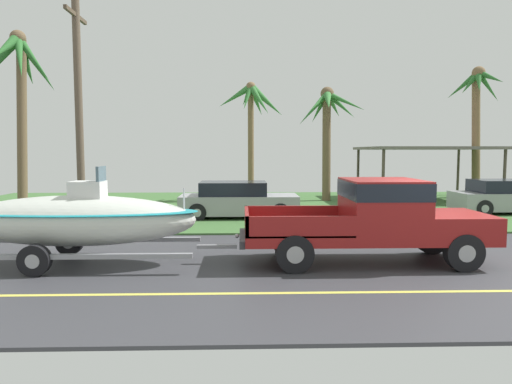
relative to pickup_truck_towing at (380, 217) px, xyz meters
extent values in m
cube|color=#38383D|center=(1.36, -0.46, -1.07)|extent=(36.00, 8.00, 0.06)
cube|color=#3D6633|center=(1.36, 10.54, -1.05)|extent=(36.00, 14.00, 0.11)
cube|color=#DBCC4C|center=(1.36, -2.26, -1.04)|extent=(34.20, 0.12, 0.01)
cube|color=maroon|center=(-0.34, 0.00, -0.41)|extent=(5.43, 1.92, 0.22)
cube|color=maroon|center=(1.61, 0.00, -0.11)|extent=(1.52, 1.92, 0.38)
cube|color=maroon|center=(0.04, 0.00, 0.27)|extent=(1.63, 1.92, 1.15)
cube|color=black|center=(0.04, 0.00, 0.61)|extent=(1.65, 1.94, 0.38)
cube|color=#621111|center=(-1.92, 0.00, -0.28)|extent=(2.28, 1.92, 0.04)
cube|color=maroon|center=(-1.92, 0.92, -0.08)|extent=(2.28, 0.08, 0.45)
cube|color=maroon|center=(-1.92, -0.92, -0.08)|extent=(2.28, 0.08, 0.45)
cube|color=maroon|center=(-3.02, 0.00, -0.08)|extent=(0.08, 1.92, 0.45)
cube|color=#333338|center=(-3.12, 0.00, -0.47)|extent=(0.12, 1.72, 0.16)
sphere|color=#B2B2B7|center=(-3.24, 0.00, -0.42)|extent=(0.10, 0.10, 0.10)
cylinder|color=black|center=(1.54, 0.85, -0.64)|extent=(0.80, 0.28, 0.80)
cylinder|color=#9E9EA3|center=(1.54, 0.85, -0.64)|extent=(0.36, 0.29, 0.36)
cylinder|color=black|center=(1.54, -0.85, -0.64)|extent=(0.80, 0.28, 0.80)
cylinder|color=#9E9EA3|center=(1.54, -0.85, -0.64)|extent=(0.36, 0.29, 0.36)
cylinder|color=black|center=(-2.03, 0.85, -0.64)|extent=(0.80, 0.28, 0.80)
cylinder|color=#9E9EA3|center=(-2.03, 0.85, -0.64)|extent=(0.36, 0.29, 0.36)
cylinder|color=black|center=(-2.03, -0.85, -0.64)|extent=(0.80, 0.28, 0.80)
cylinder|color=#9E9EA3|center=(-2.03, -0.85, -0.64)|extent=(0.36, 0.29, 0.36)
cube|color=gray|center=(-3.69, 0.00, -0.66)|extent=(0.90, 0.10, 0.08)
cube|color=gray|center=(-6.79, 0.90, -0.66)|extent=(5.30, 0.12, 0.10)
cube|color=gray|center=(-6.79, -0.90, -0.66)|extent=(5.30, 0.12, 0.10)
cylinder|color=black|center=(-7.32, 0.96, -0.72)|extent=(0.64, 0.22, 0.64)
cylinder|color=#9E9EA3|center=(-7.32, 0.96, -0.72)|extent=(0.29, 0.23, 0.29)
cylinder|color=black|center=(-7.32, -0.96, -0.72)|extent=(0.64, 0.22, 0.64)
cylinder|color=#9E9EA3|center=(-7.32, -0.96, -0.72)|extent=(0.29, 0.23, 0.29)
ellipsoid|color=silver|center=(-6.79, 0.00, -0.06)|extent=(5.28, 1.65, 1.11)
ellipsoid|color=teal|center=(-6.79, 0.00, 0.14)|extent=(5.38, 1.69, 0.12)
cube|color=silver|center=(-6.52, 0.00, 0.49)|extent=(0.70, 0.60, 0.65)
cube|color=slate|center=(-6.22, 0.00, 0.97)|extent=(0.06, 0.56, 0.36)
cylinder|color=silver|center=(-4.41, 0.00, 0.42)|extent=(0.04, 0.04, 0.50)
cube|color=#99999E|center=(7.64, 7.94, -0.51)|extent=(4.37, 1.81, 0.70)
cube|color=black|center=(7.42, 7.94, 0.09)|extent=(2.45, 1.67, 0.50)
cylinder|color=black|center=(6.16, 8.76, -0.71)|extent=(0.66, 0.22, 0.66)
cylinder|color=#9E9EA3|center=(6.16, 8.76, -0.71)|extent=(0.30, 0.23, 0.30)
cylinder|color=black|center=(6.16, 7.12, -0.71)|extent=(0.66, 0.22, 0.66)
cylinder|color=#9E9EA3|center=(6.16, 7.12, -0.71)|extent=(0.30, 0.23, 0.30)
cube|color=#99999E|center=(-3.23, 7.05, -0.51)|extent=(4.38, 1.78, 0.70)
cube|color=black|center=(-3.45, 7.05, 0.09)|extent=(2.45, 1.64, 0.50)
cylinder|color=black|center=(-1.74, 7.85, -0.71)|extent=(0.66, 0.22, 0.66)
cylinder|color=#9E9EA3|center=(-1.74, 7.85, -0.71)|extent=(0.30, 0.23, 0.30)
cylinder|color=black|center=(-1.74, 6.25, -0.71)|extent=(0.66, 0.22, 0.66)
cylinder|color=#9E9EA3|center=(-1.74, 6.25, -0.71)|extent=(0.30, 0.23, 0.30)
cylinder|color=black|center=(-4.72, 7.85, -0.71)|extent=(0.66, 0.22, 0.66)
cylinder|color=#9E9EA3|center=(-4.72, 7.85, -0.71)|extent=(0.30, 0.23, 0.30)
cylinder|color=black|center=(-4.72, 6.25, -0.71)|extent=(0.66, 0.22, 0.66)
cylinder|color=#9E9EA3|center=(-4.72, 6.25, -0.71)|extent=(0.30, 0.23, 0.30)
cylinder|color=#4C4238|center=(9.07, 15.56, 0.26)|extent=(0.14, 0.14, 2.60)
cylinder|color=#4C4238|center=(9.07, 10.90, 0.26)|extent=(0.14, 0.14, 2.60)
cylinder|color=#4C4238|center=(3.38, 15.56, 0.26)|extent=(0.14, 0.14, 2.60)
cylinder|color=#4C4238|center=(3.38, 10.90, 0.26)|extent=(0.14, 0.14, 2.60)
cube|color=#6B665B|center=(6.23, 13.23, 1.63)|extent=(6.19, 5.16, 0.14)
cylinder|color=brown|center=(1.11, 12.92, 1.64)|extent=(0.41, 0.64, 5.38)
cone|color=#387A38|center=(1.80, 12.92, 3.73)|extent=(1.60, 0.35, 1.43)
cone|color=#387A38|center=(1.54, 13.56, 3.81)|extent=(1.30, 1.67, 1.33)
cone|color=#387A38|center=(1.12, 13.46, 3.63)|extent=(0.32, 1.33, 1.56)
cone|color=#387A38|center=(0.80, 13.33, 3.64)|extent=(1.06, 1.26, 1.57)
cone|color=#387A38|center=(0.43, 13.03, 3.56)|extent=(1.62, 0.56, 1.72)
cone|color=#387A38|center=(0.59, 12.36, 3.83)|extent=(1.38, 1.45, 1.24)
cone|color=#387A38|center=(0.99, 12.01, 3.89)|extent=(0.70, 2.06, 1.26)
cone|color=#387A38|center=(1.92, 12.36, 3.86)|extent=(1.89, 1.42, 1.18)
sphere|color=brown|center=(1.11, 12.92, 4.32)|extent=(0.66, 0.66, 0.66)
cylinder|color=brown|center=(9.43, 14.41, 2.29)|extent=(0.42, 0.94, 6.68)
cone|color=#2D6B2D|center=(9.99, 14.40, 4.87)|extent=(1.39, 0.38, 1.70)
cone|color=#2D6B2D|center=(9.68, 15.12, 4.84)|extent=(1.00, 1.84, 1.85)
cone|color=#2D6B2D|center=(8.95, 15.16, 5.04)|extent=(1.41, 1.89, 1.50)
cone|color=#2D6B2D|center=(8.98, 14.35, 5.07)|extent=(1.25, 0.54, 1.34)
cone|color=#2D6B2D|center=(9.22, 13.92, 5.08)|extent=(0.92, 1.42, 1.36)
cone|color=#2D6B2D|center=(9.79, 13.84, 5.29)|extent=(1.13, 1.48, 0.99)
sphere|color=brown|center=(9.43, 14.41, 5.62)|extent=(0.68, 0.68, 0.68)
cylinder|color=brown|center=(-10.58, 5.80, 2.10)|extent=(0.32, 0.79, 6.29)
cone|color=#2D6B2D|center=(-10.07, 5.75, 4.54)|extent=(1.27, 0.41, 1.56)
cone|color=#2D6B2D|center=(-10.25, 6.42, 4.45)|extent=(1.05, 1.60, 1.79)
cone|color=#2D6B2D|center=(-10.60, 6.34, 4.55)|extent=(0.49, 1.44, 1.65)
cone|color=#2D6B2D|center=(-11.11, 6.12, 4.84)|extent=(1.45, 1.08, 1.12)
cone|color=#2D6B2D|center=(-10.71, 5.16, 4.77)|extent=(0.69, 1.57, 1.26)
cone|color=#2D6B2D|center=(-10.28, 5.22, 4.51)|extent=(0.98, 1.50, 1.67)
sphere|color=brown|center=(-10.58, 5.80, 5.24)|extent=(0.51, 0.51, 0.51)
cylinder|color=brown|center=(-2.66, 13.52, 1.84)|extent=(0.30, 0.73, 5.77)
cone|color=#387A38|center=(-1.87, 13.49, 4.00)|extent=(1.90, 0.51, 1.77)
cone|color=#387A38|center=(-2.36, 14.27, 4.07)|extent=(1.07, 1.87, 1.60)
cone|color=#387A38|center=(-2.86, 14.08, 4.31)|extent=(0.76, 1.41, 1.09)
cone|color=#387A38|center=(-3.47, 13.63, 4.23)|extent=(1.86, 0.62, 1.30)
cone|color=#387A38|center=(-2.84, 13.08, 4.11)|extent=(0.73, 1.22, 1.41)
cone|color=#387A38|center=(-2.25, 13.03, 4.01)|extent=(1.30, 1.44, 1.67)
sphere|color=brown|center=(-2.66, 13.52, 4.72)|extent=(0.48, 0.48, 0.48)
cylinder|color=brown|center=(-8.28, 4.73, 2.62)|extent=(0.24, 0.24, 7.33)
cube|color=brown|center=(-8.28, 4.73, 5.69)|extent=(0.10, 1.80, 0.12)
camera|label=1|loc=(-3.12, -10.33, 1.47)|focal=32.70mm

